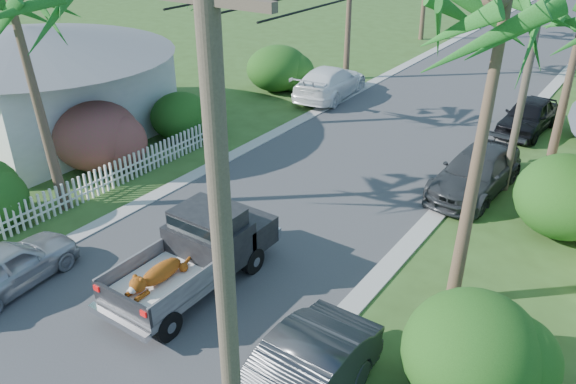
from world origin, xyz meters
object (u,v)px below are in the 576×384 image
Objects in this scene: pickup_truck at (202,249)px; parked_car_ln at (7,267)px; palm_r_a at (505,2)px; utility_pole_a at (227,314)px; parked_car_rm at (476,173)px; house_left at (34,85)px; parked_car_lf at (330,82)px; utility_pole_b at (529,62)px; parked_car_rf at (528,116)px.

parked_car_ln is (-4.01, -3.19, -0.36)m from pickup_truck.
utility_pole_a reaches higher than palm_r_a.
utility_pole_a is (0.87, -14.21, 3.87)m from parked_car_rm.
house_left is (-13.41, 4.16, 1.11)m from pickup_truck.
pickup_truck is at bearing 136.96° from utility_pole_a.
parked_car_lf is 0.61× the size of utility_pole_b.
utility_pole_a is at bearing -84.41° from parked_car_rf.
pickup_truck is 16.59m from parked_car_lf.
parked_car_rf is at bearing 75.17° from pickup_truck.
parked_car_rf is 0.48× the size of utility_pole_a.
house_left is at bearing -43.68° from parked_car_ln.
parked_car_rf is 0.48× the size of utility_pole_b.
palm_r_a is (1.54, -13.24, 6.69)m from parked_car_rf.
palm_r_a is at bearing -153.01° from parked_car_ln.
parked_car_rm is at bearing 16.37° from house_left.
parked_car_rf is at bearing 93.35° from parked_car_rm.
utility_pole_b is (-0.70, 7.00, -2.82)m from palm_r_a.
parked_car_ln is 0.43× the size of house_left.
parked_car_rf is 0.78× the size of parked_car_lf.
parked_car_rf is (4.34, 16.40, -0.28)m from pickup_truck.
parked_car_rf is (0.03, 7.04, 0.01)m from parked_car_rm.
parked_car_rf is 0.49× the size of palm_r_a.
utility_pole_a reaches higher than parked_car_rf.
palm_r_a is at bearing 126.18° from parked_car_lf.
parked_car_lf is 18.12m from palm_r_a.
parked_car_ln is at bearing -141.56° from pickup_truck.
utility_pole_b is (5.19, 10.16, 3.59)m from pickup_truck.
parked_car_lf is 23.41m from utility_pole_a.
parked_car_lf is 0.63× the size of palm_r_a.
parked_car_ln is (-8.36, -19.59, -0.08)m from parked_car_rf.
palm_r_a is at bearing -72.16° from parked_car_rm.
house_left is (-19.30, 1.00, -5.30)m from palm_r_a.
pickup_truck is at bearing -17.22° from house_left.
parked_car_rm is 1.30× the size of parked_car_ln.
house_left is at bearing -162.12° from utility_pole_b.
pickup_truck is at bearing -147.23° from parked_car_ln.
utility_pole_a is (-0.70, -8.00, -2.82)m from palm_r_a.
utility_pole_a is at bearing -25.82° from house_left.
parked_car_rm reaches higher than parked_car_ln.
house_left is at bearing 177.03° from palm_r_a.
utility_pole_a is (9.20, -1.65, 3.95)m from parked_car_ln.
parked_car_lf is (-1.40, 18.86, 0.15)m from parked_car_ln.
utility_pole_b is (10.60, -5.52, 3.80)m from parked_car_lf.
pickup_truck is 7.95m from utility_pole_a.
pickup_truck is at bearing 103.16° from parked_car_lf.
parked_car_lf is at bearing 109.05° from pickup_truck.
utility_pole_a is at bearing -90.00° from utility_pole_b.
parked_car_ln is (-8.33, -12.55, -0.07)m from parked_car_rm.
utility_pole_b is at bearing 95.71° from palm_r_a.
utility_pole_b is (18.60, 6.00, 2.48)m from house_left.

